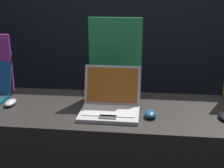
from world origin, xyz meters
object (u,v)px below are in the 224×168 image
object	(u,v)px
laptop_middle	(111,102)
mouse_back	(224,116)
promo_stand_middle	(115,60)
mouse_front	(10,103)
mouse_middle	(150,114)

from	to	relation	value
laptop_middle	mouse_back	size ratio (longest dim) A/B	2.87
laptop_middle	promo_stand_middle	world-z (taller)	promo_stand_middle
promo_stand_middle	laptop_middle	bearing A→B (deg)	-90.00
promo_stand_middle	mouse_back	distance (m)	0.71
laptop_middle	promo_stand_middle	xyz separation A→B (m)	(0.00, 0.24, 0.18)
mouse_front	mouse_middle	bearing A→B (deg)	-5.70
laptop_middle	promo_stand_middle	distance (m)	0.30
mouse_front	mouse_back	world-z (taller)	mouse_front
promo_stand_middle	mouse_back	bearing A→B (deg)	-23.43
mouse_front	promo_stand_middle	world-z (taller)	promo_stand_middle
mouse_front	mouse_back	distance (m)	1.23
mouse_front	laptop_middle	distance (m)	0.61
mouse_back	laptop_middle	bearing A→B (deg)	177.56
mouse_middle	mouse_front	bearing A→B (deg)	174.30
mouse_back	mouse_middle	bearing A→B (deg)	-176.02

